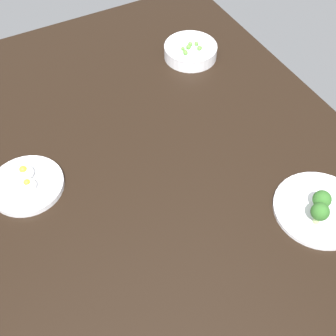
{
  "coord_description": "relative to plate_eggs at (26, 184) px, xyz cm",
  "views": [
    {
      "loc": [
        66.25,
        -35.26,
        96.43
      ],
      "look_at": [
        0.0,
        0.0,
        6.0
      ],
      "focal_mm": 49.7,
      "sensor_mm": 36.0,
      "label": 1
    }
  ],
  "objects": [
    {
      "name": "dining_table",
      "position": [
        12.6,
        33.13,
        -3.24
      ],
      "size": [
        155.27,
        106.81,
        4.0
      ],
      "primitive_type": "cube",
      "color": "black",
      "rests_on": "ground"
    },
    {
      "name": "plate_broccoli",
      "position": [
        40.14,
        59.4,
        0.24
      ],
      "size": [
        22.16,
        22.16,
        7.47
      ],
      "color": "silver",
      "rests_on": "dining_table"
    },
    {
      "name": "plate_eggs",
      "position": [
        0.0,
        0.0,
        0.0
      ],
      "size": [
        18.42,
        18.42,
        5.05
      ],
      "color": "silver",
      "rests_on": "dining_table"
    },
    {
      "name": "bowl_peas",
      "position": [
        -26.78,
        62.24,
        1.11
      ],
      "size": [
        16.97,
        16.97,
        5.45
      ],
      "color": "silver",
      "rests_on": "dining_table"
    }
  ]
}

